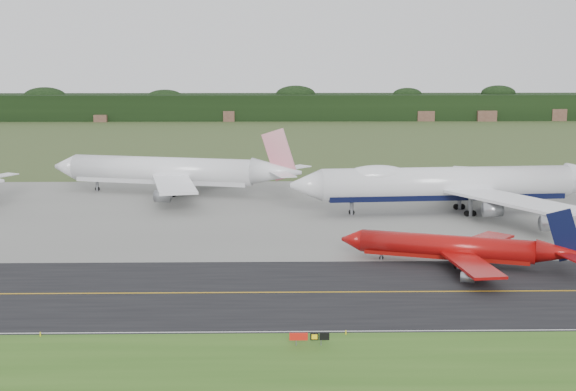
# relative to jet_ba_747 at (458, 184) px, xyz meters

# --- Properties ---
(ground) EXTENTS (600.00, 600.00, 0.00)m
(ground) POSITION_rel_jet_ba_747_xyz_m (-28.29, -49.56, -6.02)
(ground) COLOR #374721
(ground) RESTS_ON ground
(grass_verge) EXTENTS (400.00, 30.00, 0.01)m
(grass_verge) POSITION_rel_jet_ba_747_xyz_m (-28.29, -84.56, -6.01)
(grass_verge) COLOR #305B1A
(grass_verge) RESTS_ON ground
(taxiway) EXTENTS (400.00, 32.00, 0.02)m
(taxiway) POSITION_rel_jet_ba_747_xyz_m (-28.29, -53.56, -6.01)
(taxiway) COLOR black
(taxiway) RESTS_ON ground
(apron) EXTENTS (400.00, 78.00, 0.01)m
(apron) POSITION_rel_jet_ba_747_xyz_m (-28.29, 1.44, -6.01)
(apron) COLOR slate
(apron) RESTS_ON ground
(taxiway_centreline) EXTENTS (400.00, 0.40, 0.00)m
(taxiway_centreline) POSITION_rel_jet_ba_747_xyz_m (-28.29, -53.56, -5.99)
(taxiway_centreline) COLOR #C69012
(taxiway_centreline) RESTS_ON taxiway
(taxiway_edge_line) EXTENTS (400.00, 0.25, 0.00)m
(taxiway_edge_line) POSITION_rel_jet_ba_747_xyz_m (-28.29, -69.06, -5.99)
(taxiway_edge_line) COLOR silver
(taxiway_edge_line) RESTS_ON taxiway
(horizon_treeline) EXTENTS (700.00, 25.00, 12.00)m
(horizon_treeline) POSITION_rel_jet_ba_747_xyz_m (-28.29, 224.21, -0.55)
(horizon_treeline) COLOR black
(horizon_treeline) RESTS_ON ground
(jet_ba_747) EXTENTS (70.35, 58.07, 17.67)m
(jet_ba_747) POSITION_rel_jet_ba_747_xyz_m (0.00, 0.00, 0.00)
(jet_ba_747) COLOR white
(jet_ba_747) RESTS_ON ground
(jet_red_737) EXTENTS (35.64, 28.29, 9.86)m
(jet_red_737) POSITION_rel_jet_ba_747_xyz_m (-8.91, -40.28, -3.29)
(jet_red_737) COLOR #940B0A
(jet_red_737) RESTS_ON ground
(jet_star_tail) EXTENTS (58.96, 48.42, 15.69)m
(jet_star_tail) POSITION_rel_jet_ba_747_xyz_m (-59.61, 22.61, -0.78)
(jet_star_tail) COLOR white
(jet_star_tail) RESTS_ON ground
(taxiway_sign) EXTENTS (4.45, 0.17, 1.48)m
(taxiway_sign) POSITION_rel_jet_ba_747_xyz_m (-33.29, -73.56, -4.97)
(taxiway_sign) COLOR slate
(taxiway_sign) RESTS_ON ground
(edge_marker_left) EXTENTS (0.16, 0.16, 0.50)m
(edge_marker_left) POSITION_rel_jet_ba_747_xyz_m (-64.08, -70.06, -5.77)
(edge_marker_left) COLOR yellow
(edge_marker_left) RESTS_ON ground
(edge_marker_center) EXTENTS (0.16, 0.16, 0.50)m
(edge_marker_center) POSITION_rel_jet_ba_747_xyz_m (-28.88, -70.06, -5.77)
(edge_marker_center) COLOR yellow
(edge_marker_center) RESTS_ON ground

